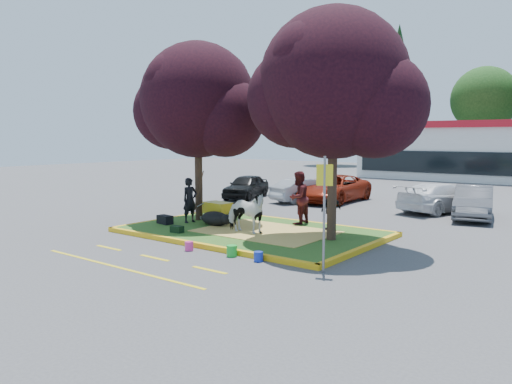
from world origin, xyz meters
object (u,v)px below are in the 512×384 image
Objects in this scene: car_silver at (305,190)px; bucket_pink at (189,246)px; wheelbarrow at (218,208)px; sign_post at (324,200)px; car_black at (246,186)px; bucket_green at (232,251)px; bucket_blue at (258,257)px; calf at (215,219)px; cow at (245,212)px; handler at (190,200)px.

bucket_pink is at bearing 124.17° from car_silver.
wheelbarrow is 7.74m from car_silver.
sign_post is at bearing -20.83° from wheelbarrow.
car_silver is (3.27, 0.62, -0.03)m from car_black.
bucket_blue is (0.91, 0.00, -0.02)m from bucket_green.
wheelbarrow is 7.09m from sign_post.
wheelbarrow is 5.49m from bucket_blue.
wheelbarrow is 4.10m from bucket_pink.
sign_post is 0.75× the size of car_black.
bucket_green reaches higher than bucket_blue.
calf is at bearing 138.82° from bucket_green.
cow is 0.99× the size of handler.
sign_post is 14.78m from car_black.
wheelbarrow is 0.51× the size of car_black.
calf is at bearing -74.14° from car_black.
bucket_green is (2.99, -2.62, -0.25)m from calf.
bucket_green is at bearing 131.04° from car_silver.
cow reaches higher than bucket_blue.
car_silver reaches higher than bucket_pink.
sign_post is 0.77× the size of car_silver.
wheelbarrow is (-0.46, 0.69, 0.24)m from calf.
calf is at bearing 73.24° from cow.
bucket_blue is (2.32, 0.21, -0.00)m from bucket_pink.
car_silver is at bearing -5.37° from car_black.
wheelbarrow is at bearing 60.10° from cow.
cow reaches higher than bucket_pink.
cow reaches higher than bucket_green.
cow is 1.82m from calf.
bucket_blue is at bearing -106.02° from handler.
handler reaches higher than cow.
car_black is 1.02× the size of car_silver.
bucket_green is at bearing -37.37° from wheelbarrow.
handler is 4.95m from bucket_green.
cow is at bearing 120.45° from bucket_green.
handler is 7.40m from sign_post.
sign_post is at bearing -119.50° from cow.
bucket_green is 11.88m from car_silver.
wheelbarrow is (-2.17, 1.13, -0.18)m from cow.
car_silver is at bearing 17.92° from cow.
car_black reaches higher than bucket_green.
bucket_pink is (-1.41, -0.21, -0.02)m from bucket_green.
wheelbarrow is at bearing -74.31° from car_black.
car_silver is at bearing 116.38° from bucket_blue.
cow is 10.46m from car_black.
car_silver is (-3.25, 8.79, -0.23)m from cow.
car_silver is (-7.31, 10.87, -1.14)m from sign_post.
cow is 9.38m from car_silver.
wheelbarrow is 8.28m from car_black.
sign_post is 3.20m from bucket_green.
bucket_blue is at bearing -137.27° from cow.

